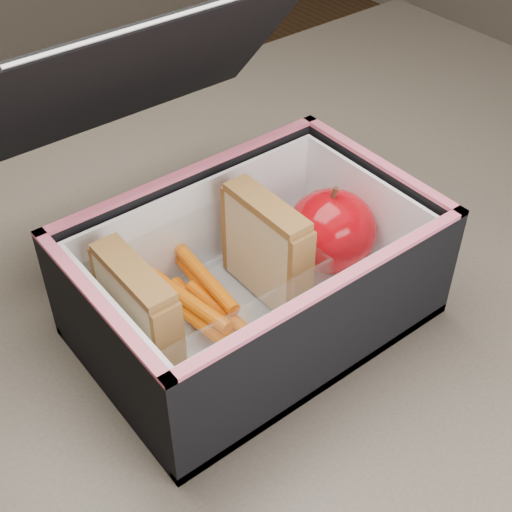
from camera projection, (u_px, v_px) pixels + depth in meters
The scene contains 8 objects.
kitchen_table at pixel (268, 338), 0.74m from camera, with size 1.20×0.80×0.75m.
lunch_bag at pixel (250, 266), 0.59m from camera, with size 0.29×0.31×0.25m.
plastic_tub at pixel (207, 295), 0.59m from camera, with size 0.17×0.12×0.07m, color white, non-canonical shape.
sandwich_left at pixel (139, 314), 0.55m from camera, with size 0.02×0.09×0.10m.
sandwich_right at pixel (266, 249), 0.61m from camera, with size 0.02×0.09×0.10m.
carrot_sticks at pixel (205, 305), 0.60m from camera, with size 0.05×0.15×0.03m.
paper_napkin at pixel (322, 261), 0.67m from camera, with size 0.08×0.08×0.01m, color white.
red_apple at pixel (331, 231), 0.63m from camera, with size 0.10×0.10×0.09m.
Camera 1 is at (-0.32, -0.39, 1.21)m, focal length 50.00 mm.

